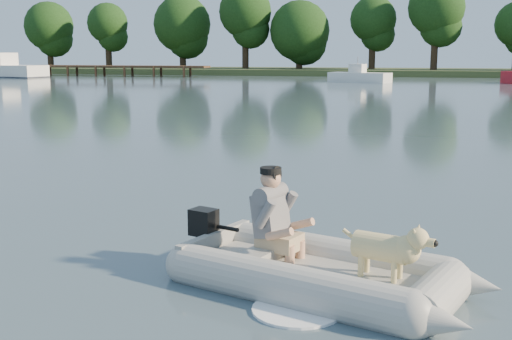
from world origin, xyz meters
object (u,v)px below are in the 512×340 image
(dog, at_px, (381,252))
(motorboat, at_px, (360,70))
(man, at_px, (272,211))
(dinghy, at_px, (324,237))
(cabin_cruiser, at_px, (3,65))
(dock, at_px, (119,71))

(dog, relative_size, motorboat, 0.17)
(man, xyz_separation_m, dog, (1.13, -0.39, -0.23))
(dinghy, bearing_deg, cabin_cruiser, 146.77)
(dock, bearing_deg, dog, -62.06)
(man, height_order, motorboat, motorboat)
(dinghy, height_order, dog, dinghy)
(man, bearing_deg, dock, 136.19)
(cabin_cruiser, height_order, motorboat, cabin_cruiser)
(dinghy, relative_size, man, 4.56)
(dog, bearing_deg, cabin_cruiser, 147.11)
(dinghy, xyz_separation_m, man, (-0.57, 0.25, 0.17))
(dock, xyz_separation_m, motorboat, (23.74, -7.12, 0.42))
(dock, height_order, dog, dock)
(man, distance_m, cabin_cruiser, 58.71)
(cabin_cruiser, bearing_deg, dock, 38.30)
(dog, bearing_deg, dinghy, -175.43)
(man, height_order, cabin_cruiser, cabin_cruiser)
(dog, xyz_separation_m, motorboat, (-3.86, 44.92, 0.48))
(man, xyz_separation_m, motorboat, (-2.72, 44.53, 0.25))
(dog, relative_size, cabin_cruiser, 0.10)
(dinghy, height_order, man, man)
(man, bearing_deg, cabin_cruiser, 146.47)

